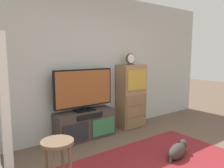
# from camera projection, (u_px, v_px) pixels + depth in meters

# --- Properties ---
(back_wall) EXTENTS (6.40, 0.12, 2.70)m
(back_wall) POSITION_uv_depth(u_px,v_px,m) (91.00, 65.00, 4.24)
(back_wall) COLOR #B2B7B2
(back_wall) RESTS_ON ground_plane
(media_console) EXTENTS (1.13, 0.38, 0.52)m
(media_console) POSITION_uv_depth(u_px,v_px,m) (85.00, 125.00, 4.00)
(media_console) COLOR #423833
(media_console) RESTS_ON ground_plane
(television) EXTENTS (1.16, 0.22, 0.77)m
(television) POSITION_uv_depth(u_px,v_px,m) (84.00, 89.00, 3.92)
(television) COLOR black
(television) RESTS_ON media_console
(side_cabinet) EXTENTS (0.58, 0.38, 1.33)m
(side_cabinet) POSITION_uv_depth(u_px,v_px,m) (131.00, 96.00, 4.61)
(side_cabinet) COLOR #93704C
(side_cabinet) RESTS_ON ground_plane
(desk_clock) EXTENTS (0.21, 0.08, 0.24)m
(desk_clock) POSITION_uv_depth(u_px,v_px,m) (131.00, 59.00, 4.46)
(desk_clock) COLOR #4C3823
(desk_clock) RESTS_ON side_cabinet
(bar_stool_near) EXTENTS (0.34, 0.34, 0.67)m
(bar_stool_near) POSITION_uv_depth(u_px,v_px,m) (58.00, 156.00, 2.25)
(bar_stool_near) COLOR brown
(bar_stool_near) RESTS_ON ground_plane
(dog) EXTENTS (0.53, 0.30, 0.23)m
(dog) POSITION_uv_depth(u_px,v_px,m) (178.00, 150.00, 3.26)
(dog) COLOR #332D28
(dog) RESTS_ON ground_plane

